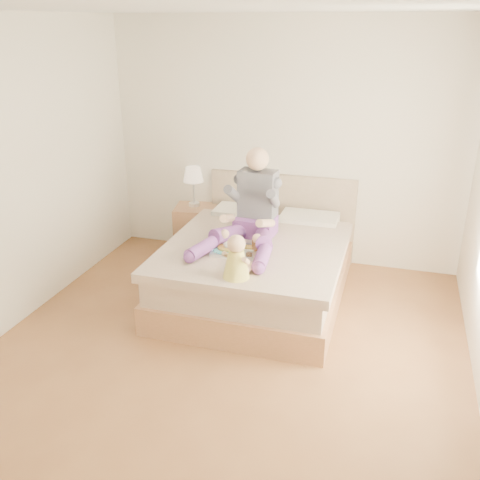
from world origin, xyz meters
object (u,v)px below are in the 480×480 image
(bed, at_px, (260,264))
(nightstand, at_px, (196,230))
(adult, at_px, (251,214))
(tray, at_px, (236,249))
(baby, at_px, (237,260))

(bed, distance_m, nightstand, 1.28)
(adult, xyz_separation_m, tray, (-0.05, -0.34, -0.24))
(bed, relative_size, tray, 4.73)
(tray, bearing_deg, nightstand, 121.01)
(adult, height_order, tray, adult)
(bed, relative_size, nightstand, 3.76)
(nightstand, xyz_separation_m, tray, (0.87, -1.20, 0.35))
(tray, distance_m, baby, 0.55)
(tray, height_order, baby, baby)
(adult, distance_m, baby, 0.86)
(nightstand, relative_size, baby, 1.52)
(adult, relative_size, tray, 2.43)
(adult, bearing_deg, tray, -94.89)
(bed, distance_m, adult, 0.57)
(bed, distance_m, baby, 1.01)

